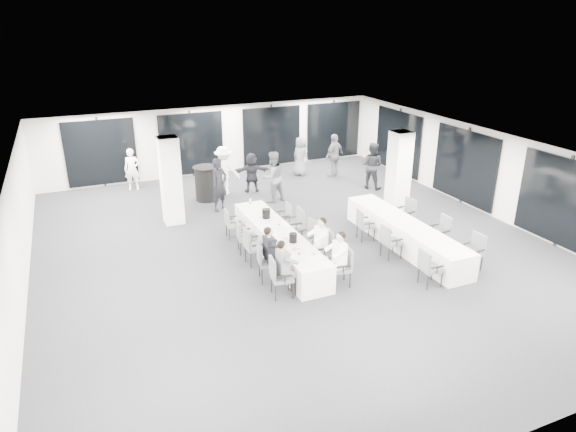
% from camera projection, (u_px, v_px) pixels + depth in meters
% --- Properties ---
extents(room, '(14.04, 16.04, 2.84)m').
position_uv_depth(room, '(305.00, 186.00, 15.65)').
color(room, '#242429').
rests_on(room, ground).
extents(column_left, '(0.60, 0.60, 2.80)m').
position_uv_depth(column_left, '(171.00, 181.00, 16.07)').
color(column_left, white).
rests_on(column_left, floor).
extents(column_right, '(0.60, 0.60, 2.80)m').
position_uv_depth(column_right, '(399.00, 174.00, 16.78)').
color(column_right, white).
rests_on(column_right, floor).
extents(banquet_table_main, '(0.90, 5.00, 0.75)m').
position_uv_depth(banquet_table_main, '(279.00, 243.00, 14.17)').
color(banquet_table_main, white).
rests_on(banquet_table_main, floor).
extents(banquet_table_side, '(0.90, 5.00, 0.75)m').
position_uv_depth(banquet_table_side, '(405.00, 234.00, 14.73)').
color(banquet_table_side, white).
rests_on(banquet_table_side, floor).
extents(cocktail_table, '(0.89, 0.89, 1.24)m').
position_uv_depth(cocktail_table, '(206.00, 183.00, 18.33)').
color(cocktail_table, black).
rests_on(cocktail_table, floor).
extents(chair_main_left_near, '(0.57, 0.62, 1.00)m').
position_uv_depth(chair_main_left_near, '(278.00, 275.00, 12.06)').
color(chair_main_left_near, '#55585D').
rests_on(chair_main_left_near, floor).
extents(chair_main_left_second, '(0.60, 0.63, 1.01)m').
position_uv_depth(chair_main_left_second, '(265.00, 259.00, 12.80)').
color(chair_main_left_second, '#55585D').
rests_on(chair_main_left_second, floor).
extents(chair_main_left_mid, '(0.52, 0.58, 1.01)m').
position_uv_depth(chair_main_left_mid, '(252.00, 244.00, 13.62)').
color(chair_main_left_mid, '#55585D').
rests_on(chair_main_left_mid, floor).
extents(chair_main_left_fourth, '(0.53, 0.57, 0.92)m').
position_uv_depth(chair_main_left_fourth, '(243.00, 235.00, 14.31)').
color(chair_main_left_fourth, '#55585D').
rests_on(chair_main_left_fourth, floor).
extents(chair_main_left_far, '(0.48, 0.53, 0.90)m').
position_uv_depth(chair_main_left_far, '(231.00, 222.00, 15.25)').
color(chair_main_left_far, '#55585D').
rests_on(chair_main_left_far, floor).
extents(chair_main_right_near, '(0.56, 0.60, 0.98)m').
position_uv_depth(chair_main_right_near, '(343.00, 264.00, 12.58)').
color(chair_main_right_near, '#55585D').
rests_on(chair_main_right_near, floor).
extents(chair_main_right_second, '(0.62, 0.65, 1.04)m').
position_uv_depth(chair_main_right_second, '(325.00, 247.00, 13.41)').
color(chair_main_right_second, '#55585D').
rests_on(chair_main_right_second, floor).
extents(chair_main_right_mid, '(0.61, 0.64, 1.00)m').
position_uv_depth(chair_main_right_mid, '(310.00, 236.00, 14.17)').
color(chair_main_right_mid, '#55585D').
rests_on(chair_main_right_mid, floor).
extents(chair_main_right_fourth, '(0.54, 0.60, 1.01)m').
position_uv_depth(chair_main_right_fourth, '(296.00, 223.00, 15.01)').
color(chair_main_right_fourth, '#55585D').
rests_on(chair_main_right_fourth, floor).
extents(chair_main_right_far, '(0.47, 0.52, 0.89)m').
position_uv_depth(chair_main_right_far, '(285.00, 216.00, 15.71)').
color(chair_main_right_far, '#55585D').
rests_on(chair_main_right_far, floor).
extents(chair_side_left_near, '(0.51, 0.56, 0.95)m').
position_uv_depth(chair_side_left_near, '(428.00, 266.00, 12.54)').
color(chair_side_left_near, '#55585D').
rests_on(chair_side_left_near, floor).
extents(chair_side_left_mid, '(0.48, 0.54, 0.95)m').
position_uv_depth(chair_side_left_mid, '(389.00, 240.00, 13.98)').
color(chair_side_left_mid, '#55585D').
rests_on(chair_side_left_mid, floor).
extents(chair_side_left_far, '(0.53, 0.56, 0.92)m').
position_uv_depth(chair_side_left_far, '(364.00, 223.00, 15.13)').
color(chair_side_left_far, '#55585D').
rests_on(chair_side_left_far, floor).
extents(chair_side_right_near, '(0.52, 0.58, 0.97)m').
position_uv_depth(chair_side_right_near, '(474.00, 249.00, 13.38)').
color(chair_side_right_near, '#55585D').
rests_on(chair_side_right_near, floor).
extents(chair_side_right_mid, '(0.52, 0.58, 1.00)m').
position_uv_depth(chair_side_right_mid, '(441.00, 231.00, 14.50)').
color(chair_side_right_mid, '#55585D').
rests_on(chair_side_right_mid, floor).
extents(chair_side_right_far, '(0.55, 0.59, 0.97)m').
position_uv_depth(chair_side_right_far, '(407.00, 212.00, 15.90)').
color(chair_side_right_far, '#55585D').
rests_on(chair_side_right_far, floor).
extents(seated_guest_a, '(0.50, 0.38, 1.44)m').
position_uv_depth(seated_guest_a, '(285.00, 264.00, 12.02)').
color(seated_guest_a, '#5C5D64').
rests_on(seated_guest_a, floor).
extents(seated_guest_b, '(0.50, 0.38, 1.44)m').
position_uv_depth(seated_guest_b, '(272.00, 250.00, 12.76)').
color(seated_guest_b, black).
rests_on(seated_guest_b, floor).
extents(seated_guest_c, '(0.50, 0.38, 1.44)m').
position_uv_depth(seated_guest_c, '(337.00, 256.00, 12.43)').
color(seated_guest_c, white).
rests_on(seated_guest_c, floor).
extents(seated_guest_d, '(0.50, 0.38, 1.44)m').
position_uv_depth(seated_guest_d, '(319.00, 240.00, 13.28)').
color(seated_guest_d, white).
rests_on(seated_guest_d, floor).
extents(standing_guest_a, '(0.95, 0.89, 2.06)m').
position_uv_depth(standing_guest_a, '(219.00, 181.00, 17.23)').
color(standing_guest_a, black).
rests_on(standing_guest_a, floor).
extents(standing_guest_b, '(1.10, 0.80, 2.07)m').
position_uv_depth(standing_guest_b, '(273.00, 174.00, 18.04)').
color(standing_guest_b, '#5C5D64').
rests_on(standing_guest_b, floor).
extents(standing_guest_c, '(1.48, 1.22, 2.04)m').
position_uv_depth(standing_guest_c, '(224.00, 167.00, 18.82)').
color(standing_guest_c, white).
rests_on(standing_guest_c, floor).
extents(standing_guest_d, '(1.35, 1.08, 2.01)m').
position_uv_depth(standing_guest_d, '(335.00, 153.00, 20.85)').
color(standing_guest_d, '#5C5D64').
rests_on(standing_guest_d, floor).
extents(standing_guest_e, '(0.85, 1.02, 1.83)m').
position_uv_depth(standing_guest_e, '(301.00, 154.00, 21.06)').
color(standing_guest_e, '#5C5D64').
rests_on(standing_guest_e, floor).
extents(standing_guest_f, '(1.65, 0.91, 1.69)m').
position_uv_depth(standing_guest_f, '(252.00, 170.00, 19.12)').
color(standing_guest_f, black).
rests_on(standing_guest_f, floor).
extents(standing_guest_g, '(0.76, 0.67, 1.79)m').
position_uv_depth(standing_guest_g, '(132.00, 167.00, 19.35)').
color(standing_guest_g, white).
rests_on(standing_guest_g, floor).
extents(standing_guest_h, '(1.08, 1.14, 2.03)m').
position_uv_depth(standing_guest_h, '(372.00, 162.00, 19.44)').
color(standing_guest_h, black).
rests_on(standing_guest_h, floor).
extents(ice_bucket_near, '(0.21, 0.21, 0.24)m').
position_uv_depth(ice_bucket_near, '(293.00, 238.00, 13.29)').
color(ice_bucket_near, black).
rests_on(ice_bucket_near, banquet_table_main).
extents(ice_bucket_far, '(0.24, 0.24, 0.27)m').
position_uv_depth(ice_bucket_far, '(266.00, 213.00, 14.86)').
color(ice_bucket_far, black).
rests_on(ice_bucket_far, banquet_table_main).
extents(water_bottle_a, '(0.06, 0.06, 0.20)m').
position_uv_depth(water_bottle_a, '(299.00, 253.00, 12.52)').
color(water_bottle_a, silver).
rests_on(water_bottle_a, banquet_table_main).
extents(water_bottle_b, '(0.06, 0.06, 0.20)m').
position_uv_depth(water_bottle_b, '(279.00, 224.00, 14.25)').
color(water_bottle_b, silver).
rests_on(water_bottle_b, banquet_table_main).
extents(water_bottle_c, '(0.06, 0.06, 0.20)m').
position_uv_depth(water_bottle_c, '(250.00, 202.00, 15.87)').
color(water_bottle_c, silver).
rests_on(water_bottle_c, banquet_table_main).
extents(plate_a, '(0.22, 0.22, 0.03)m').
position_uv_depth(plate_a, '(295.00, 249.00, 12.91)').
color(plate_a, white).
rests_on(plate_a, banquet_table_main).
extents(plate_b, '(0.20, 0.20, 0.03)m').
position_uv_depth(plate_b, '(313.00, 254.00, 12.65)').
color(plate_b, white).
rests_on(plate_b, banquet_table_main).
extents(plate_c, '(0.19, 0.19, 0.03)m').
position_uv_depth(plate_c, '(286.00, 239.00, 13.51)').
color(plate_c, white).
rests_on(plate_c, banquet_table_main).
extents(wine_glass, '(0.07, 0.07, 0.18)m').
position_uv_depth(wine_glass, '(326.00, 258.00, 12.16)').
color(wine_glass, silver).
rests_on(wine_glass, banquet_table_main).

